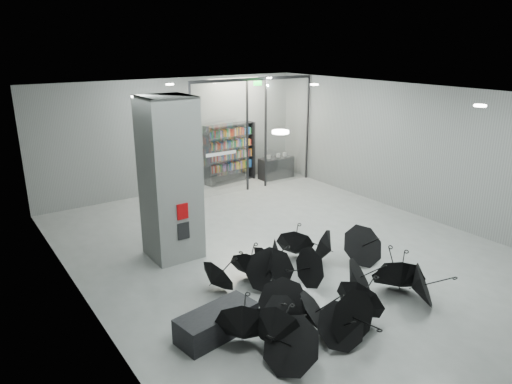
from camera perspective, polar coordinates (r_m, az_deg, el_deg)
room at (r=11.00m, az=5.77°, el=5.47°), size 14.00×14.02×4.01m
column at (r=11.56m, az=-10.44°, el=1.55°), size 1.20×1.20×4.00m
fire_cabinet at (r=11.22m, az=-8.93°, el=-2.36°), size 0.28×0.04×0.38m
info_panel at (r=11.40m, az=-8.81°, el=-4.72°), size 0.30×0.03×0.42m
exit_sign at (r=16.47m, az=0.19°, el=13.09°), size 0.30×0.06×0.15m
glass_partition at (r=16.84m, az=-0.23°, el=7.57°), size 5.06×0.08×4.00m
bench at (r=8.98m, az=-4.80°, el=-15.56°), size 1.61×0.88×0.49m
bookshelf at (r=17.95m, az=-3.18°, el=4.73°), size 2.07×0.61×2.24m
shop_counter at (r=18.60m, az=2.46°, el=2.98°), size 1.40×0.57×0.84m
umbrella_cluster at (r=9.87m, az=7.26°, el=-11.95°), size 5.65×4.38×1.28m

